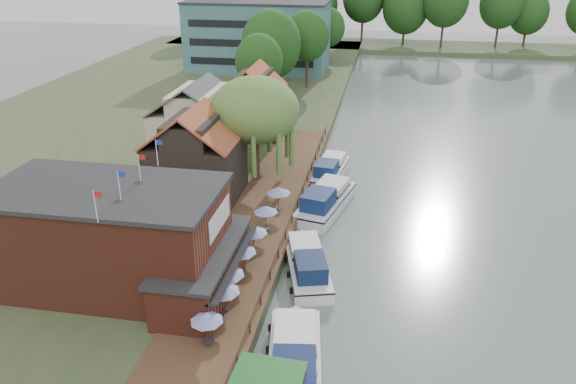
# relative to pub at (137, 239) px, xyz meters

# --- Properties ---
(ground) EXTENTS (260.00, 260.00, 0.00)m
(ground) POSITION_rel_pub_xyz_m (14.00, 1.00, -4.65)
(ground) COLOR #54625F
(ground) RESTS_ON ground
(land_bank) EXTENTS (50.00, 140.00, 1.00)m
(land_bank) POSITION_rel_pub_xyz_m (-16.00, 36.00, -4.15)
(land_bank) COLOR #384728
(land_bank) RESTS_ON ground
(quay_deck) EXTENTS (6.00, 50.00, 0.10)m
(quay_deck) POSITION_rel_pub_xyz_m (6.00, 11.00, -3.60)
(quay_deck) COLOR #47301E
(quay_deck) RESTS_ON land_bank
(quay_rail) EXTENTS (0.20, 49.00, 1.00)m
(quay_rail) POSITION_rel_pub_xyz_m (8.70, 11.50, -3.15)
(quay_rail) COLOR black
(quay_rail) RESTS_ON land_bank
(pub) EXTENTS (20.00, 11.00, 7.30)m
(pub) POSITION_rel_pub_xyz_m (0.00, 0.00, 0.00)
(pub) COLOR maroon
(pub) RESTS_ON land_bank
(hotel_block) EXTENTS (25.40, 12.40, 12.30)m
(hotel_block) POSITION_rel_pub_xyz_m (-8.00, 71.00, 2.50)
(hotel_block) COLOR #38666B
(hotel_block) RESTS_ON land_bank
(cottage_a) EXTENTS (8.60, 7.60, 8.50)m
(cottage_a) POSITION_rel_pub_xyz_m (-1.00, 15.00, 0.60)
(cottage_a) COLOR black
(cottage_a) RESTS_ON land_bank
(cottage_b) EXTENTS (9.60, 8.60, 8.50)m
(cottage_b) POSITION_rel_pub_xyz_m (-4.00, 25.00, 0.60)
(cottage_b) COLOR beige
(cottage_b) RESTS_ON land_bank
(cottage_c) EXTENTS (7.60, 7.60, 8.50)m
(cottage_c) POSITION_rel_pub_xyz_m (0.00, 34.00, 0.60)
(cottage_c) COLOR black
(cottage_c) RESTS_ON land_bank
(willow) EXTENTS (8.60, 8.60, 10.43)m
(willow) POSITION_rel_pub_xyz_m (3.50, 20.00, 1.56)
(willow) COLOR #476B2D
(willow) RESTS_ON land_bank
(umbrella_0) EXTENTS (1.98, 1.98, 2.38)m
(umbrella_0) POSITION_rel_pub_xyz_m (6.57, -5.59, -2.36)
(umbrella_0) COLOR navy
(umbrella_0) RESTS_ON quay_deck
(umbrella_1) EXTENTS (2.31, 2.31, 2.38)m
(umbrella_1) POSITION_rel_pub_xyz_m (6.61, -2.58, -2.36)
(umbrella_1) COLOR navy
(umbrella_1) RESTS_ON quay_deck
(umbrella_2) EXTENTS (2.42, 2.42, 2.38)m
(umbrella_2) POSITION_rel_pub_xyz_m (6.35, -0.65, -2.36)
(umbrella_2) COLOR navy
(umbrella_2) RESTS_ON quay_deck
(umbrella_3) EXTENTS (2.37, 2.37, 2.38)m
(umbrella_3) POSITION_rel_pub_xyz_m (6.48, 2.33, -2.36)
(umbrella_3) COLOR navy
(umbrella_3) RESTS_ON quay_deck
(umbrella_4) EXTENTS (2.17, 2.17, 2.38)m
(umbrella_4) POSITION_rel_pub_xyz_m (6.75, 5.31, -2.36)
(umbrella_4) COLOR #1B3B95
(umbrella_4) RESTS_ON quay_deck
(umbrella_5) EXTENTS (1.99, 1.99, 2.38)m
(umbrella_5) POSITION_rel_pub_xyz_m (6.90, 8.94, -2.36)
(umbrella_5) COLOR navy
(umbrella_5) RESTS_ON quay_deck
(umbrella_6) EXTENTS (2.19, 2.19, 2.38)m
(umbrella_6) POSITION_rel_pub_xyz_m (7.17, 12.79, -2.36)
(umbrella_6) COLOR navy
(umbrella_6) RESTS_ON quay_deck
(cruiser_0) EXTENTS (4.95, 10.97, 2.59)m
(cruiser_0) POSITION_rel_pub_xyz_m (11.80, -5.85, -3.35)
(cruiser_0) COLOR white
(cruiser_0) RESTS_ON ground
(cruiser_1) EXTENTS (5.70, 10.29, 2.37)m
(cruiser_1) POSITION_rel_pub_xyz_m (10.92, 4.99, -3.46)
(cruiser_1) COLOR silver
(cruiser_1) RESTS_ON ground
(cruiser_2) EXTENTS (5.74, 11.16, 2.62)m
(cruiser_2) POSITION_rel_pub_xyz_m (10.98, 16.18, -3.34)
(cruiser_2) COLOR silver
(cruiser_2) RESTS_ON ground
(cruiser_3) EXTENTS (4.21, 9.84, 2.30)m
(cruiser_3) POSITION_rel_pub_xyz_m (10.50, 24.18, -3.50)
(cruiser_3) COLOR white
(cruiser_3) RESTS_ON ground
(bank_tree_0) EXTENTS (6.42, 6.42, 10.92)m
(bank_tree_0) POSITION_rel_pub_xyz_m (-1.36, 42.84, 1.81)
(bank_tree_0) COLOR #143811
(bank_tree_0) RESTS_ON land_bank
(bank_tree_1) EXTENTS (8.89, 8.89, 13.05)m
(bank_tree_1) POSITION_rel_pub_xyz_m (-1.55, 51.67, 2.88)
(bank_tree_1) COLOR #143811
(bank_tree_1) RESTS_ON land_bank
(bank_tree_2) EXTENTS (6.89, 6.89, 12.17)m
(bank_tree_2) POSITION_rel_pub_xyz_m (2.81, 58.88, 2.43)
(bank_tree_2) COLOR #143811
(bank_tree_2) RESTS_ON land_bank
(bank_tree_3) EXTENTS (6.47, 6.47, 10.34)m
(bank_tree_3) POSITION_rel_pub_xyz_m (3.72, 80.24, 1.52)
(bank_tree_3) COLOR #143811
(bank_tree_3) RESTS_ON land_bank
(bank_tree_4) EXTENTS (7.60, 7.60, 13.20)m
(bank_tree_4) POSITION_rel_pub_xyz_m (-4.59, 86.04, 2.95)
(bank_tree_4) COLOR #143811
(bank_tree_4) RESTS_ON land_bank
(bank_tree_5) EXTENTS (8.79, 8.79, 13.58)m
(bank_tree_5) POSITION_rel_pub_xyz_m (-1.34, 95.86, 3.14)
(bank_tree_5) COLOR #143811
(bank_tree_5) RESTS_ON land_bank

